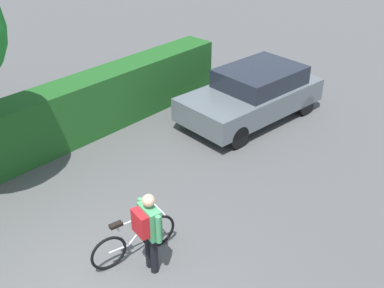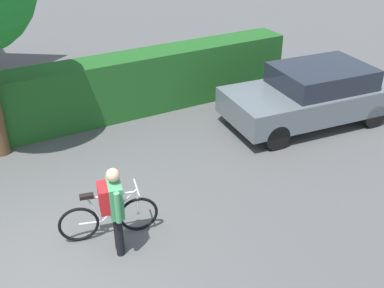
# 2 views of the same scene
# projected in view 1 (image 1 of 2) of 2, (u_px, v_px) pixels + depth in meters

# --- Properties ---
(parked_car_near) EXTENTS (4.11, 2.21, 1.38)m
(parked_car_near) POSITION_uv_depth(u_px,v_px,m) (253.00, 93.00, 12.51)
(parked_car_near) COLOR slate
(parked_car_near) RESTS_ON ground
(bicycle) EXTENTS (1.60, 0.56, 0.88)m
(bicycle) POSITION_uv_depth(u_px,v_px,m) (134.00, 240.00, 8.09)
(bicycle) COLOR black
(bicycle) RESTS_ON ground
(person_rider) EXTENTS (0.42, 0.62, 1.54)m
(person_rider) POSITION_uv_depth(u_px,v_px,m) (148.00, 227.00, 7.54)
(person_rider) COLOR black
(person_rider) RESTS_ON ground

